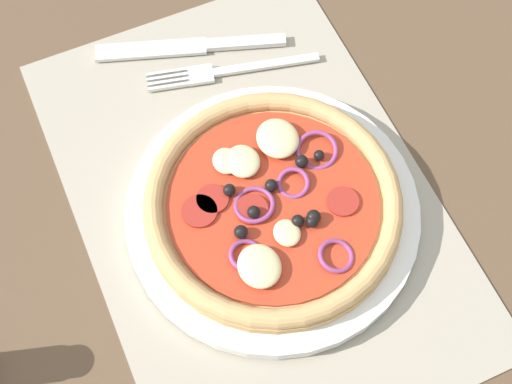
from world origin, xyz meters
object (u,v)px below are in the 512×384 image
at_px(plate, 272,212).
at_px(fork, 224,71).
at_px(pizza, 273,203).
at_px(knife, 189,47).

relative_size(plate, fork, 1.53).
xyz_separation_m(pizza, knife, (0.21, -0.00, -0.02)).
xyz_separation_m(plate, pizza, (0.00, 0.00, 0.02)).
bearing_deg(pizza, plate, -175.47).
relative_size(plate, pizza, 1.15).
height_order(plate, pizza, pizza).
distance_m(pizza, knife, 0.21).
xyz_separation_m(plate, fork, (0.17, -0.02, -0.01)).
bearing_deg(fork, pizza, 96.16).
bearing_deg(pizza, fork, -7.30).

